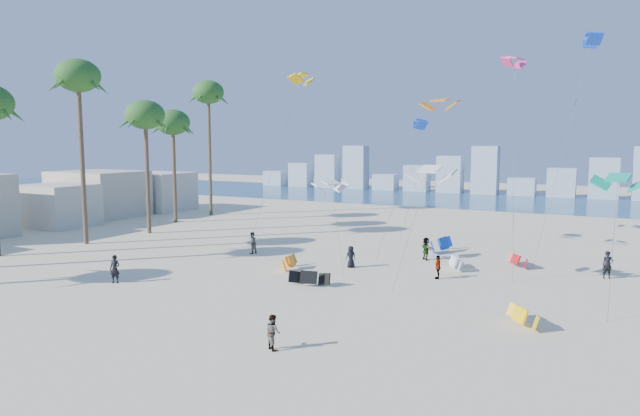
% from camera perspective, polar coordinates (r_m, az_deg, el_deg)
% --- Properties ---
extents(ground, '(220.00, 220.00, 0.00)m').
position_cam_1_polar(ground, '(28.29, -21.30, -12.19)').
color(ground, beige).
rests_on(ground, ground).
extents(ocean, '(220.00, 220.00, 0.00)m').
position_cam_1_polar(ocean, '(92.17, 14.57, 0.96)').
color(ocean, navy).
rests_on(ocean, ground).
extents(kitesurfer_near, '(0.77, 0.64, 1.82)m').
position_cam_1_polar(kitesurfer_near, '(37.96, -20.41, -5.93)').
color(kitesurfer_near, black).
rests_on(kitesurfer_near, ground).
extents(kitesurfer_mid, '(0.95, 0.89, 1.55)m').
position_cam_1_polar(kitesurfer_mid, '(24.71, -4.89, -12.62)').
color(kitesurfer_mid, gray).
rests_on(kitesurfer_mid, ground).
extents(kitesurfers_far, '(30.01, 6.70, 1.85)m').
position_cam_1_polar(kitesurfers_far, '(39.83, 12.83, -5.15)').
color(kitesurfers_far, black).
rests_on(kitesurfers_far, ground).
extents(grounded_kites, '(18.13, 19.80, 1.10)m').
position_cam_1_polar(grounded_kites, '(39.87, 10.03, -5.67)').
color(grounded_kites, orange).
rests_on(grounded_kites, ground).
extents(flying_kites, '(32.29, 21.25, 17.37)m').
position_cam_1_polar(flying_kites, '(41.79, 17.18, 9.66)').
color(flying_kites, white).
rests_on(flying_kites, ground).
extents(palm_row, '(7.23, 44.80, 16.52)m').
position_cam_1_polar(palm_row, '(54.15, -24.36, 9.69)').
color(palm_row, brown).
rests_on(palm_row, ground).
extents(beachfront_buildings, '(11.50, 43.00, 6.00)m').
position_cam_1_polar(beachfront_buildings, '(66.55, -27.11, 0.58)').
color(beachfront_buildings, beige).
rests_on(beachfront_buildings, ground).
extents(distant_skyline, '(85.00, 3.00, 8.40)m').
position_cam_1_polar(distant_skyline, '(101.92, 15.24, 3.21)').
color(distant_skyline, '#9EADBF').
rests_on(distant_skyline, ground).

